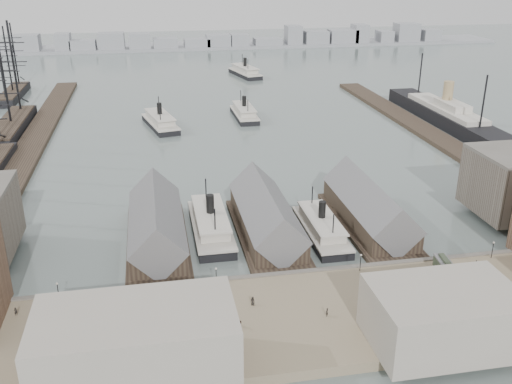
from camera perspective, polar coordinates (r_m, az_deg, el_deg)
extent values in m
plane|color=#556360|center=(124.26, 2.59, -7.73)|extent=(900.00, 900.00, 0.00)
cube|color=#786950|center=(107.38, 5.08, -12.48)|extent=(180.00, 30.00, 2.00)
cube|color=#59544C|center=(119.32, 3.17, -8.47)|extent=(180.00, 1.20, 2.30)
cube|color=#2D231C|center=(217.79, -21.56, 4.33)|extent=(10.00, 220.00, 1.60)
cube|color=#2D231C|center=(228.75, 16.73, 5.76)|extent=(10.00, 180.00, 1.60)
cube|color=#2D231C|center=(135.36, -9.80, -5.10)|extent=(14.00, 42.00, 1.20)
cube|color=#2D231C|center=(134.89, -9.90, -3.74)|extent=(12.00, 36.00, 5.00)
cube|color=#59595B|center=(133.78, -9.97, -2.73)|extent=(12.60, 37.00, 12.60)
cube|color=#2D231C|center=(137.73, 1.08, -4.25)|extent=(14.00, 42.00, 1.20)
cube|color=#2D231C|center=(137.26, 1.01, -2.91)|extent=(12.00, 36.00, 5.00)
cube|color=#59595B|center=(136.18, 1.02, -1.92)|extent=(12.60, 37.00, 12.60)
cube|color=#2D231C|center=(144.81, 11.23, -3.32)|extent=(14.00, 42.00, 1.20)
cube|color=#2D231C|center=(144.36, 11.18, -2.04)|extent=(12.00, 36.00, 5.00)
cube|color=#59595B|center=(143.33, 11.25, -1.09)|extent=(12.60, 37.00, 12.60)
cube|color=gray|center=(101.81, 18.22, -11.74)|extent=(24.00, 16.00, 10.00)
cube|color=gray|center=(90.62, -11.84, -14.90)|extent=(30.00, 16.00, 12.00)
cylinder|color=black|center=(115.34, -19.16, -9.46)|extent=(0.16, 0.16, 3.60)
sphere|color=beige|center=(114.39, -19.28, -8.64)|extent=(0.44, 0.44, 0.44)
cylinder|color=black|center=(114.14, -4.00, -8.49)|extent=(0.16, 0.16, 3.60)
sphere|color=beige|center=(113.19, -4.02, -7.66)|extent=(0.44, 0.44, 0.44)
cylinder|color=black|center=(120.65, 10.40, -7.02)|extent=(0.16, 0.16, 3.60)
sphere|color=beige|center=(119.74, 10.46, -6.22)|extent=(0.44, 0.44, 0.44)
cylinder|color=black|center=(133.72, 22.57, -5.42)|extent=(0.16, 0.16, 3.60)
sphere|color=beige|center=(132.91, 22.69, -4.69)|extent=(0.44, 0.44, 0.44)
cube|color=gray|center=(449.52, -7.59, 14.24)|extent=(500.00, 40.00, 2.00)
cube|color=gray|center=(449.38, -23.85, 12.94)|extent=(14.71, 14.00, 7.23)
cube|color=gray|center=(445.86, -21.92, 13.56)|extent=(17.63, 14.00, 13.23)
cube|color=gray|center=(441.96, -18.73, 13.93)|extent=(10.74, 14.00, 13.58)
cube|color=gray|center=(440.69, -16.89, 13.79)|extent=(18.06, 14.00, 8.64)
cube|color=gray|center=(438.83, -14.26, 14.33)|extent=(18.55, 14.00, 13.29)
cube|color=gray|center=(438.22, -11.54, 14.49)|extent=(15.33, 14.00, 12.47)
cube|color=gray|center=(438.67, -9.04, 14.42)|extent=(17.56, 14.00, 8.72)
cube|color=gray|center=(440.11, -5.92, 14.52)|extent=(18.76, 14.00, 7.63)
cube|color=gray|center=(441.56, -3.81, 14.79)|extent=(17.61, 14.00, 10.35)
cube|color=gray|center=(443.81, -1.66, 14.86)|extent=(13.38, 14.00, 10.30)
cube|color=gray|center=(447.92, 1.16, 14.70)|extent=(20.73, 14.00, 6.75)
cube|color=gray|center=(451.88, 3.75, 15.29)|extent=(11.51, 14.00, 15.57)
cube|color=gray|center=(456.84, 5.98, 15.03)|extent=(18.17, 14.00, 11.26)
cube|color=gray|center=(463.41, 8.65, 15.04)|extent=(21.81, 14.00, 11.83)
cube|color=gray|center=(467.88, 10.33, 15.23)|extent=(11.12, 14.00, 15.50)
cube|color=gray|center=(475.83, 12.71, 14.85)|extent=(10.90, 14.00, 10.29)
cube|color=gray|center=(482.90, 14.80, 15.09)|extent=(17.95, 14.00, 15.72)
cube|color=gray|center=(491.95, 16.95, 14.69)|extent=(14.21, 14.00, 10.51)
cube|color=black|center=(139.74, -4.52, -3.75)|extent=(8.49, 29.73, 1.91)
cube|color=beige|center=(139.14, -4.54, -3.24)|extent=(8.92, 29.73, 0.53)
cube|color=beige|center=(138.51, -4.56, -2.68)|extent=(6.90, 21.24, 2.34)
cube|color=beige|center=(137.90, -4.58, -2.12)|extent=(7.43, 23.36, 0.42)
cylinder|color=black|center=(136.95, -4.61, -1.23)|extent=(1.91, 1.91, 4.78)
cylinder|color=black|center=(145.81, -5.03, 0.16)|extent=(0.32, 0.32, 6.37)
cylinder|color=black|center=(128.37, -4.13, -2.99)|extent=(0.32, 0.32, 6.37)
cube|color=black|center=(138.92, 6.52, -4.04)|extent=(7.60, 26.60, 1.71)
cube|color=beige|center=(138.38, 6.54, -3.58)|extent=(7.98, 26.60, 0.48)
cube|color=beige|center=(137.81, 6.57, -3.08)|extent=(6.18, 19.00, 2.09)
cube|color=beige|center=(137.25, 6.59, -2.58)|extent=(6.65, 20.90, 0.38)
cylinder|color=black|center=(136.39, 6.63, -1.78)|extent=(1.71, 1.71, 4.28)
cylinder|color=black|center=(143.97, 5.64, -0.49)|extent=(0.29, 0.29, 5.70)
cylinder|color=black|center=(129.10, 7.73, -3.37)|extent=(0.29, 0.29, 5.70)
cube|color=black|center=(231.60, -9.53, 6.63)|extent=(14.49, 30.29, 1.88)
cube|color=beige|center=(231.25, -9.55, 6.96)|extent=(14.90, 30.38, 0.52)
cube|color=beige|center=(230.88, -9.57, 7.31)|extent=(11.15, 21.81, 2.29)
cube|color=beige|center=(230.51, -9.60, 7.66)|extent=(12.11, 23.96, 0.42)
cylinder|color=black|center=(229.96, -9.63, 8.21)|extent=(1.88, 1.88, 4.69)
cylinder|color=black|center=(239.13, -9.70, 8.69)|extent=(0.31, 0.31, 6.25)
cylinder|color=black|center=(220.91, -9.55, 7.58)|extent=(0.31, 0.31, 6.25)
cube|color=black|center=(242.70, -1.18, 7.64)|extent=(8.26, 27.61, 1.77)
cube|color=beige|center=(242.38, -1.18, 7.93)|extent=(8.65, 27.61, 0.49)
cube|color=beige|center=(242.05, -1.18, 8.25)|extent=(6.67, 19.73, 2.16)
cube|color=beige|center=(241.72, -1.18, 8.56)|extent=(7.19, 21.70, 0.39)
cylinder|color=black|center=(241.22, -1.19, 9.06)|extent=(1.77, 1.77, 4.42)
cylinder|color=black|center=(249.76, -1.53, 9.47)|extent=(0.29, 0.29, 5.89)
cylinder|color=black|center=(232.79, -0.82, 8.53)|extent=(0.29, 0.29, 5.89)
cube|color=black|center=(333.71, -1.10, 11.69)|extent=(15.34, 31.75, 1.97)
cube|color=beige|center=(333.45, -1.10, 11.93)|extent=(15.76, 31.85, 0.55)
cube|color=beige|center=(333.18, -1.10, 12.19)|extent=(11.79, 22.87, 2.40)
cube|color=beige|center=(332.92, -1.10, 12.45)|extent=(12.81, 25.12, 0.44)
cylinder|color=black|center=(332.52, -1.11, 12.85)|extent=(1.97, 1.97, 4.91)
cylinder|color=black|center=(342.12, -1.39, 13.08)|extent=(0.33, 0.33, 6.55)
cylinder|color=black|center=(323.01, -0.81, 12.54)|extent=(0.33, 0.33, 6.55)
cube|color=black|center=(240.53, -23.22, 5.96)|extent=(9.72, 56.15, 3.89)
cube|color=#2D231C|center=(239.97, -23.30, 6.48)|extent=(9.18, 50.54, 0.65)
cylinder|color=black|center=(236.39, -23.95, 10.52)|extent=(0.86, 0.86, 36.71)
cylinder|color=black|center=(255.30, -23.05, 11.40)|extent=(0.86, 0.86, 36.71)
cube|color=black|center=(302.78, -23.09, 8.97)|extent=(8.16, 45.33, 3.26)
cube|color=#2D231C|center=(302.41, -23.15, 9.32)|extent=(7.71, 40.80, 0.54)
cylinder|color=black|center=(284.64, -24.20, 11.47)|extent=(0.73, 0.73, 30.83)
cylinder|color=black|center=(299.93, -23.57, 12.03)|extent=(0.73, 0.73, 30.83)
cylinder|color=black|center=(315.27, -23.00, 12.53)|extent=(0.73, 0.73, 30.83)
cube|color=black|center=(245.82, 18.36, 7.14)|extent=(11.77, 85.98, 5.43)
cube|color=beige|center=(244.97, 18.47, 7.96)|extent=(9.96, 49.78, 1.81)
cube|color=beige|center=(240.64, 19.04, 8.20)|extent=(7.24, 18.10, 2.72)
cylinder|color=tan|center=(243.61, 18.65, 9.40)|extent=(3.98, 3.98, 9.05)
cube|color=black|center=(122.72, 18.43, -8.11)|extent=(3.31, 8.99, 0.74)
cube|color=#303929|center=(121.96, 18.52, -7.47)|extent=(3.46, 9.46, 2.40)
cube|color=#59595B|center=(121.33, 18.60, -6.92)|extent=(3.69, 9.86, 0.28)
imported|color=black|center=(109.17, -11.71, -11.13)|extent=(1.79, 1.68, 1.62)
cube|color=#3F2D21|center=(108.64, -13.05, -11.38)|extent=(2.92, 2.18, 0.25)
cylinder|color=black|center=(108.26, -12.94, -11.73)|extent=(1.08, 0.39, 1.10)
cylinder|color=black|center=(109.40, -13.14, -11.35)|extent=(1.08, 0.39, 1.10)
imported|color=black|center=(102.71, -1.91, -12.98)|extent=(2.04, 1.76, 1.59)
cube|color=#3F2D21|center=(101.25, -3.02, -13.52)|extent=(3.00, 2.69, 0.25)
cylinder|color=black|center=(101.03, -2.75, -13.85)|extent=(0.96, 0.68, 1.10)
cylinder|color=black|center=(101.89, -3.29, -13.51)|extent=(0.96, 0.68, 1.10)
imported|color=black|center=(111.70, 17.59, -10.96)|extent=(1.56, 1.75, 1.58)
cube|color=#3F2D21|center=(110.83, 16.31, -11.01)|extent=(2.80, 1.88, 0.25)
cylinder|color=black|center=(110.47, 16.40, -11.36)|extent=(1.10, 0.25, 1.10)
cylinder|color=black|center=(111.57, 16.18, -10.97)|extent=(1.10, 0.25, 1.10)
imported|color=black|center=(114.32, -22.91, -10.93)|extent=(0.73, 0.70, 1.62)
imported|color=black|center=(105.35, -20.06, -13.47)|extent=(0.95, 0.80, 1.74)
imported|color=black|center=(113.14, -10.85, -9.75)|extent=(1.18, 0.84, 1.65)
imported|color=black|center=(97.49, -6.31, -15.32)|extent=(0.42, 0.96, 1.61)
imported|color=black|center=(108.33, -0.34, -10.85)|extent=(1.02, 0.93, 1.75)
imported|color=black|center=(106.14, 7.11, -11.85)|extent=(0.61, 0.71, 1.66)
imported|color=black|center=(120.51, 14.79, -8.01)|extent=(0.93, 0.98, 1.60)
imported|color=black|center=(116.65, 22.70, -10.15)|extent=(1.26, 1.29, 1.78)
imported|color=black|center=(128.90, 21.15, -6.73)|extent=(0.93, 1.02, 1.68)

